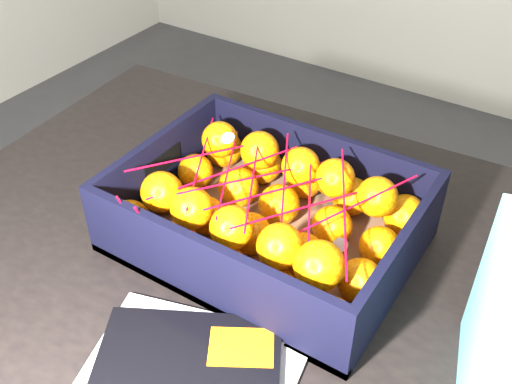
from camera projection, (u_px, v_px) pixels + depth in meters
The scene contains 4 objects.
table at pixel (303, 328), 0.86m from camera, with size 1.25×0.87×0.75m.
produce_crate at pixel (268, 223), 0.84m from camera, with size 0.40×0.30×0.11m.
clementine_heap at pixel (268, 211), 0.82m from camera, with size 0.38×0.28×0.11m.
mesh_net at pixel (258, 187), 0.79m from camera, with size 0.33×0.26×0.09m.
Camera 1 is at (0.48, -0.69, 1.34)m, focal length 41.98 mm.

